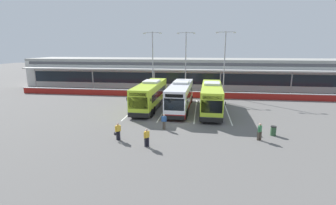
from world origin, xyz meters
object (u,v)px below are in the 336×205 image
at_px(coach_bus_left_centre, 180,97).
at_px(pedestrian_with_handbag, 118,131).
at_px(litter_bin, 273,131).
at_px(coach_bus_leftmost, 150,96).
at_px(coach_bus_centre, 211,98).
at_px(lamp_post_centre, 186,59).
at_px(lamp_post_east, 225,60).
at_px(pedestrian_in_dark_coat, 147,137).
at_px(pedestrian_near_bin, 260,131).
at_px(pedestrian_child, 164,121).
at_px(lamp_post_west, 153,59).

height_order(coach_bus_left_centre, pedestrian_with_handbag, coach_bus_left_centre).
bearing_deg(litter_bin, coach_bus_leftmost, 146.65).
bearing_deg(pedestrian_with_handbag, coach_bus_leftmost, 88.20).
relative_size(coach_bus_centre, lamp_post_centre, 1.11).
height_order(coach_bus_left_centre, lamp_post_east, lamp_post_east).
xyz_separation_m(lamp_post_centre, lamp_post_east, (6.65, -1.18, 0.00)).
xyz_separation_m(pedestrian_in_dark_coat, pedestrian_near_bin, (9.90, 2.94, 0.00)).
bearing_deg(pedestrian_child, coach_bus_left_centre, 84.08).
height_order(pedestrian_in_dark_coat, lamp_post_centre, lamp_post_centre).
relative_size(coach_bus_leftmost, lamp_post_east, 1.11).
distance_m(pedestrian_with_handbag, pedestrian_near_bin, 13.00).
height_order(coach_bus_leftmost, pedestrian_in_dark_coat, coach_bus_leftmost).
bearing_deg(pedestrian_with_handbag, litter_bin, 12.52).
xyz_separation_m(coach_bus_leftmost, pedestrian_near_bin, (12.49, -10.79, -0.91)).
height_order(pedestrian_child, pedestrian_near_bin, same).
relative_size(pedestrian_with_handbag, pedestrian_in_dark_coat, 1.00).
bearing_deg(coach_bus_left_centre, pedestrian_near_bin, -52.00).
xyz_separation_m(coach_bus_left_centre, litter_bin, (9.87, -9.07, -1.32)).
bearing_deg(pedestrian_near_bin, lamp_post_west, 123.92).
distance_m(coach_bus_centre, lamp_post_centre, 13.47).
distance_m(pedestrian_with_handbag, lamp_post_west, 23.38).
xyz_separation_m(lamp_post_east, litter_bin, (3.33, -19.35, -5.82)).
distance_m(coach_bus_leftmost, pedestrian_child, 9.53).
xyz_separation_m(coach_bus_leftmost, pedestrian_child, (3.34, -8.88, -0.91)).
relative_size(coach_bus_centre, lamp_post_east, 1.11).
distance_m(pedestrian_child, lamp_post_centre, 20.86).
distance_m(coach_bus_left_centre, pedestrian_near_bin, 13.44).
distance_m(coach_bus_left_centre, lamp_post_west, 12.78).
relative_size(lamp_post_centre, litter_bin, 11.83).
bearing_deg(lamp_post_east, coach_bus_left_centre, -122.46).
bearing_deg(coach_bus_leftmost, lamp_post_centre, 69.83).
xyz_separation_m(coach_bus_left_centre, pedestrian_child, (-0.90, -8.66, -0.91)).
bearing_deg(litter_bin, pedestrian_near_bin, -137.04).
height_order(coach_bus_centre, pedestrian_with_handbag, coach_bus_centre).
height_order(lamp_post_west, litter_bin, lamp_post_west).
distance_m(pedestrian_in_dark_coat, pedestrian_near_bin, 10.33).
height_order(pedestrian_with_handbag, pedestrian_child, same).
height_order(coach_bus_leftmost, lamp_post_west, lamp_post_west).
relative_size(coach_bus_left_centre, coach_bus_centre, 1.00).
distance_m(coach_bus_leftmost, lamp_post_west, 11.27).
distance_m(coach_bus_centre, litter_bin, 10.38).
bearing_deg(coach_bus_left_centre, lamp_post_west, 119.33).
bearing_deg(coach_bus_centre, pedestrian_in_dark_coat, -114.11).
distance_m(coach_bus_leftmost, pedestrian_in_dark_coat, 14.00).
relative_size(pedestrian_child, lamp_post_centre, 0.15).
bearing_deg(pedestrian_with_handbag, pedestrian_in_dark_coat, -22.33).
bearing_deg(pedestrian_in_dark_coat, lamp_post_east, 71.01).
relative_size(coach_bus_left_centre, lamp_post_east, 1.11).
bearing_deg(lamp_post_centre, coach_bus_centre, -70.26).
xyz_separation_m(coach_bus_left_centre, pedestrian_near_bin, (8.26, -10.57, -0.91)).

